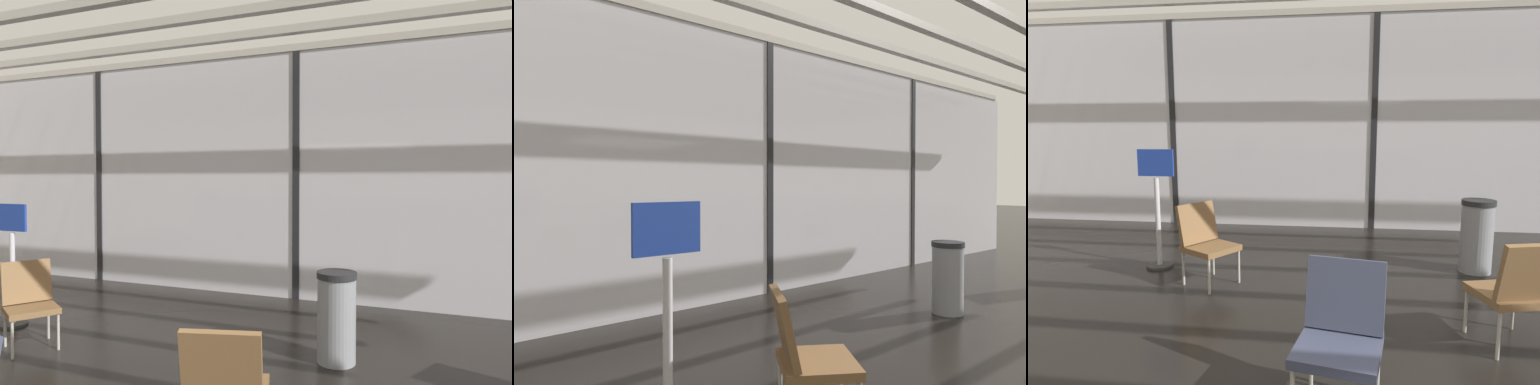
% 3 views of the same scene
% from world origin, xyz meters
% --- Properties ---
extents(glass_curtain_wall, '(14.00, 0.08, 3.55)m').
position_xyz_m(glass_curtain_wall, '(0.00, 5.20, 1.77)').
color(glass_curtain_wall, silver).
rests_on(glass_curtain_wall, ground).
extents(window_mullion_0, '(0.10, 0.12, 3.55)m').
position_xyz_m(window_mullion_0, '(-3.50, 5.20, 1.77)').
color(window_mullion_0, black).
rests_on(window_mullion_0, ground).
extents(window_mullion_1, '(0.10, 0.12, 3.55)m').
position_xyz_m(window_mullion_1, '(0.00, 5.20, 1.77)').
color(window_mullion_1, black).
rests_on(window_mullion_1, ground).
extents(parked_airplane, '(14.26, 3.99, 3.99)m').
position_xyz_m(parked_airplane, '(-1.16, 9.39, 2.00)').
color(parked_airplane, silver).
rests_on(parked_airplane, ground).
extents(lounge_chair_2, '(0.60, 0.63, 0.87)m').
position_xyz_m(lounge_chair_2, '(0.76, 1.23, 0.49)').
color(lounge_chair_2, brown).
rests_on(lounge_chair_2, ground).
extents(lounge_chair_4, '(0.70, 0.68, 0.87)m').
position_xyz_m(lounge_chair_4, '(-2.01, 2.30, 0.49)').
color(lounge_chair_4, brown).
rests_on(lounge_chair_4, ground).
extents(trash_bin, '(0.38, 0.38, 0.86)m').
position_xyz_m(trash_bin, '(1.05, 3.05, 0.43)').
color(trash_bin, slate).
rests_on(trash_bin, ground).
extents(info_sign, '(0.44, 0.32, 1.44)m').
position_xyz_m(info_sign, '(-2.74, 2.74, 0.68)').
color(info_sign, '#333333').
rests_on(info_sign, ground).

